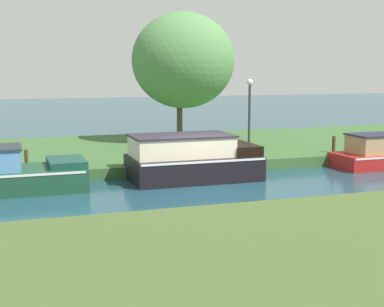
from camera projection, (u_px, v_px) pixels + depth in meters
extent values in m
plane|color=#1D4353|center=(206.00, 186.00, 18.20)|extent=(120.00, 120.00, 0.00)
cube|color=#3A6130|center=(151.00, 151.00, 24.72)|extent=(72.00, 10.00, 0.40)
cube|color=#445A2A|center=(384.00, 275.00, 9.75)|extent=(72.00, 10.00, 0.40)
cube|color=#164036|center=(66.00, 162.00, 17.82)|extent=(1.14, 1.79, 0.23)
cube|color=black|center=(193.00, 167.00, 19.26)|extent=(4.38, 2.38, 0.83)
cube|color=white|center=(193.00, 157.00, 19.20)|extent=(4.30, 2.41, 0.07)
cube|color=beige|center=(181.00, 146.00, 19.01)|extent=(3.35, 1.81, 0.68)
cube|color=#2D2430|center=(181.00, 136.00, 18.95)|extent=(3.45, 1.91, 0.06)
cube|color=black|center=(239.00, 148.00, 19.72)|extent=(0.96, 2.00, 0.34)
cylinder|color=brown|center=(180.00, 113.00, 27.07)|extent=(0.28, 0.28, 2.56)
ellipsoid|color=#55894D|center=(183.00, 60.00, 26.16)|extent=(4.83, 4.68, 4.48)
cylinder|color=#333338|center=(249.00, 120.00, 22.26)|extent=(0.10, 0.10, 2.75)
sphere|color=white|center=(250.00, 82.00, 22.03)|extent=(0.24, 0.24, 0.24)
cylinder|color=#4B3222|center=(334.00, 144.00, 22.82)|extent=(0.14, 0.14, 0.67)
cylinder|color=#473921|center=(27.00, 159.00, 18.96)|extent=(0.13, 0.13, 0.67)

